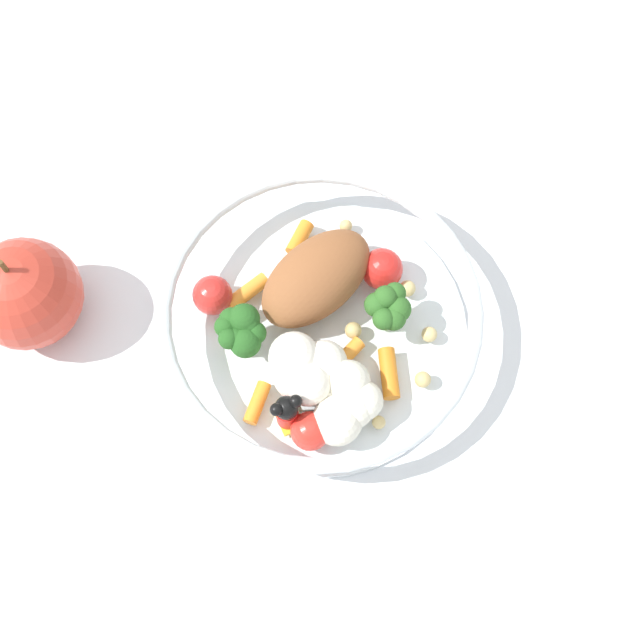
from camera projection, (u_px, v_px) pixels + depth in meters
ground_plane at (314, 360)px, 0.61m from camera, size 2.40×2.40×0.00m
food_container at (318, 327)px, 0.59m from camera, size 0.22×0.22×0.05m
loose_apple at (26, 294)px, 0.58m from camera, size 0.08×0.08×0.09m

